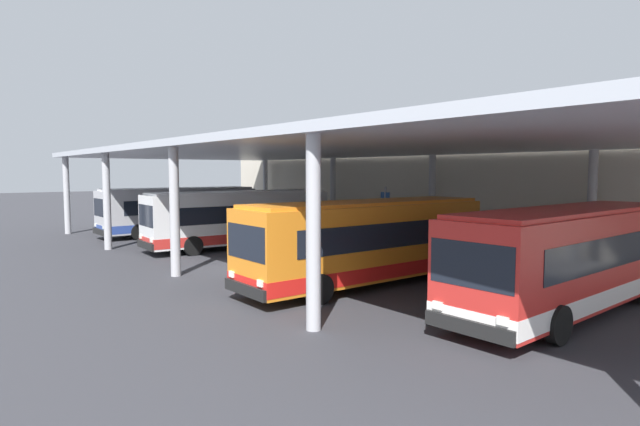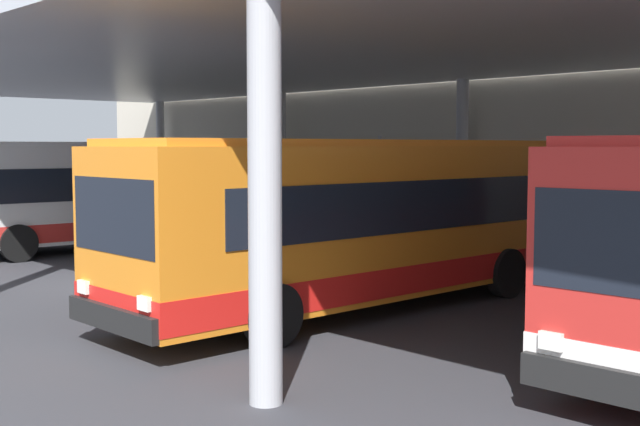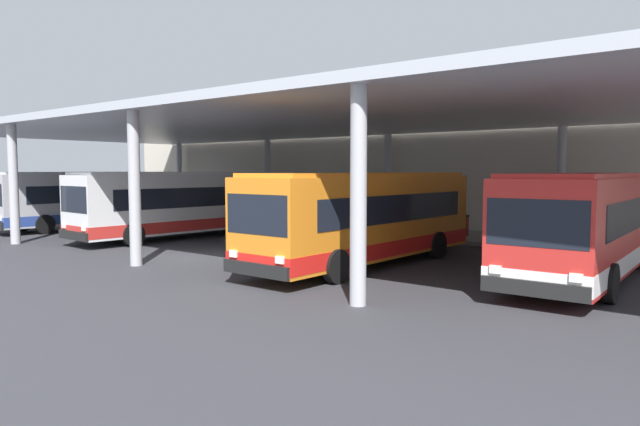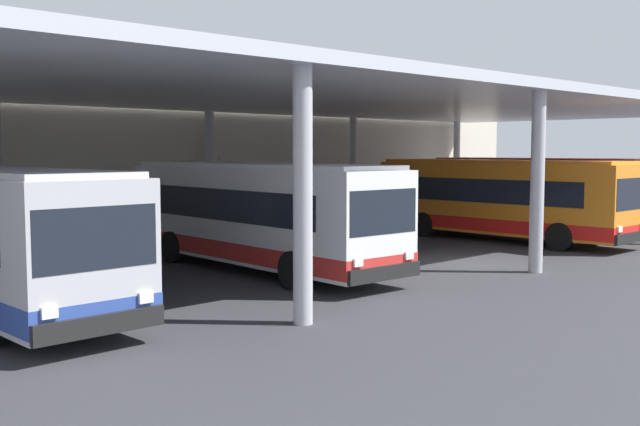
{
  "view_description": "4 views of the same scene",
  "coord_description": "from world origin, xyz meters",
  "px_view_note": "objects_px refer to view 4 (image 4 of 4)",
  "views": [
    {
      "loc": [
        20.15,
        -10.86,
        4.26
      ],
      "look_at": [
        -0.35,
        5.28,
        2.18
      ],
      "focal_mm": 29.2,
      "sensor_mm": 36.0,
      "label": 1
    },
    {
      "loc": [
        16.63,
        -8.53,
        3.06
      ],
      "look_at": [
        2.0,
        5.17,
        1.41
      ],
      "focal_mm": 45.89,
      "sensor_mm": 36.0,
      "label": 2
    },
    {
      "loc": [
        17.1,
        -13.69,
        3.25
      ],
      "look_at": [
        1.94,
        5.11,
        1.45
      ],
      "focal_mm": 32.23,
      "sensor_mm": 36.0,
      "label": 3
    },
    {
      "loc": [
        -19.53,
        -13.57,
        3.57
      ],
      "look_at": [
        -3.89,
        2.51,
        1.66
      ],
      "focal_mm": 41.96,
      "sensor_mm": 36.0,
      "label": 4
    }
  ],
  "objects_px": {
    "bus_second_bay": "(257,214)",
    "banner_sign": "(220,189)",
    "bench_waiting": "(358,208)",
    "bus_far_bay": "(536,190)",
    "trash_bin": "(329,211)",
    "bus_middle_bay": "(500,198)"
  },
  "relations": [
    {
      "from": "bus_far_bay",
      "to": "banner_sign",
      "type": "bearing_deg",
      "value": 155.88
    },
    {
      "from": "bus_second_bay",
      "to": "trash_bin",
      "type": "xyz_separation_m",
      "value": [
        10.95,
        7.97,
        -0.98
      ]
    },
    {
      "from": "trash_bin",
      "to": "bus_second_bay",
      "type": "bearing_deg",
      "value": -143.96
    },
    {
      "from": "bus_second_bay",
      "to": "banner_sign",
      "type": "height_order",
      "value": "banner_sign"
    },
    {
      "from": "bus_far_bay",
      "to": "bench_waiting",
      "type": "height_order",
      "value": "bus_far_bay"
    },
    {
      "from": "bench_waiting",
      "to": "bus_far_bay",
      "type": "bearing_deg",
      "value": -56.05
    },
    {
      "from": "bus_middle_bay",
      "to": "bench_waiting",
      "type": "bearing_deg",
      "value": 79.24
    },
    {
      "from": "bench_waiting",
      "to": "banner_sign",
      "type": "distance_m",
      "value": 9.3
    },
    {
      "from": "bus_second_bay",
      "to": "banner_sign",
      "type": "xyz_separation_m",
      "value": [
        4.12,
        7.38,
        0.32
      ]
    },
    {
      "from": "bus_far_bay",
      "to": "trash_bin",
      "type": "xyz_separation_m",
      "value": [
        -7.13,
        6.84,
        -0.98
      ]
    },
    {
      "from": "bus_middle_bay",
      "to": "bus_second_bay",
      "type": "bearing_deg",
      "value": 174.83
    },
    {
      "from": "bus_second_bay",
      "to": "bus_far_bay",
      "type": "relative_size",
      "value": 1.0
    },
    {
      "from": "bus_second_bay",
      "to": "trash_bin",
      "type": "distance_m",
      "value": 13.58
    },
    {
      "from": "bus_far_bay",
      "to": "trash_bin",
      "type": "relative_size",
      "value": 10.82
    },
    {
      "from": "bus_middle_bay",
      "to": "bus_far_bay",
      "type": "bearing_deg",
      "value": 18.32
    },
    {
      "from": "bus_second_bay",
      "to": "bus_far_bay",
      "type": "xyz_separation_m",
      "value": [
        18.08,
        1.13,
        0.0
      ]
    },
    {
      "from": "bench_waiting",
      "to": "trash_bin",
      "type": "relative_size",
      "value": 1.84
    },
    {
      "from": "bus_second_bay",
      "to": "bus_middle_bay",
      "type": "relative_size",
      "value": 1.01
    },
    {
      "from": "bus_middle_bay",
      "to": "trash_bin",
      "type": "bearing_deg",
      "value": 93.6
    },
    {
      "from": "bench_waiting",
      "to": "bus_second_bay",
      "type": "bearing_deg",
      "value": -148.14
    },
    {
      "from": "banner_sign",
      "to": "bus_far_bay",
      "type": "bearing_deg",
      "value": -24.12
    },
    {
      "from": "banner_sign",
      "to": "bench_waiting",
      "type": "bearing_deg",
      "value": 5.47
    }
  ]
}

